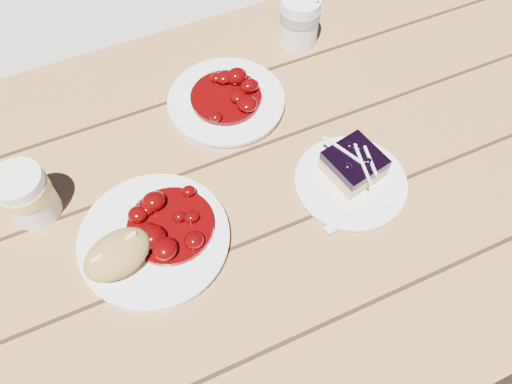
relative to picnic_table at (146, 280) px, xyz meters
name	(u,v)px	position (x,y,z in m)	size (l,w,h in m)	color
ground	(185,360)	(0.00, 0.00, -0.59)	(60.00, 60.00, 0.00)	#AFAA9E
picnic_table	(146,280)	(0.00, 0.00, 0.00)	(2.00, 1.55, 0.75)	brown
main_plate	(154,239)	(0.04, -0.02, 0.17)	(0.22, 0.22, 0.02)	white
goulash_stew	(169,220)	(0.07, -0.02, 0.20)	(0.13, 0.13, 0.04)	#510203
bread_roll	(118,254)	(-0.01, -0.04, 0.20)	(0.10, 0.07, 0.05)	#AE8743
dessert_plate	(350,183)	(0.36, -0.05, 0.17)	(0.18, 0.18, 0.01)	white
blueberry_cake	(354,164)	(0.37, -0.04, 0.19)	(0.09, 0.09, 0.05)	#D8B675
fork_dessert	(358,211)	(0.34, -0.11, 0.17)	(0.03, 0.16, 0.01)	white
coffee_cup	(299,20)	(0.44, 0.29, 0.21)	(0.08, 0.08, 0.09)	white
second_plate	(226,102)	(0.25, 0.19, 0.17)	(0.20, 0.20, 0.02)	white
second_stew	(225,91)	(0.25, 0.19, 0.20)	(0.13, 0.13, 0.04)	#510203
second_cup	(27,195)	(-0.11, 0.11, 0.21)	(0.08, 0.08, 0.09)	white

